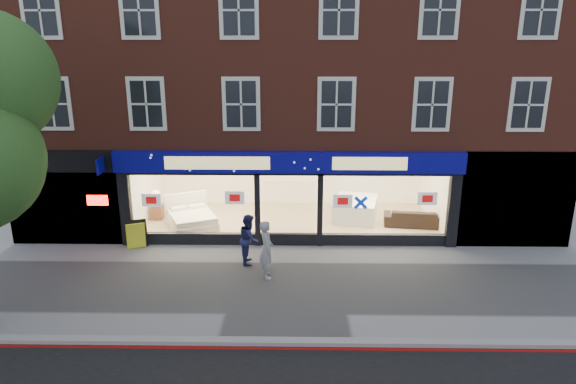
{
  "coord_description": "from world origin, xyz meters",
  "views": [
    {
      "loc": [
        0.23,
        -13.27,
        6.81
      ],
      "look_at": [
        -0.02,
        2.5,
        2.06
      ],
      "focal_mm": 32.0,
      "sensor_mm": 36.0,
      "label": 1
    }
  ],
  "objects_px": {
    "sofa": "(413,218)",
    "a_board": "(137,235)",
    "mattress_stack": "(356,209)",
    "pedestrian_blue": "(249,239)",
    "display_bed": "(191,219)",
    "pedestrian_grey": "(267,249)"
  },
  "relations": [
    {
      "from": "sofa",
      "to": "pedestrian_blue",
      "type": "xyz_separation_m",
      "value": [
        -5.81,
        -3.15,
        0.39
      ]
    },
    {
      "from": "mattress_stack",
      "to": "pedestrian_blue",
      "type": "distance_m",
      "value": 5.44
    },
    {
      "from": "a_board",
      "to": "pedestrian_grey",
      "type": "relative_size",
      "value": 0.55
    },
    {
      "from": "display_bed",
      "to": "sofa",
      "type": "height_order",
      "value": "display_bed"
    },
    {
      "from": "sofa",
      "to": "pedestrian_blue",
      "type": "bearing_deg",
      "value": 36.45
    },
    {
      "from": "mattress_stack",
      "to": "pedestrian_grey",
      "type": "xyz_separation_m",
      "value": [
        -3.16,
        -4.91,
        0.39
      ]
    },
    {
      "from": "mattress_stack",
      "to": "a_board",
      "type": "distance_m",
      "value": 8.14
    },
    {
      "from": "mattress_stack",
      "to": "pedestrian_blue",
      "type": "relative_size",
      "value": 1.41
    },
    {
      "from": "sofa",
      "to": "a_board",
      "type": "bearing_deg",
      "value": 19.87
    },
    {
      "from": "sofa",
      "to": "a_board",
      "type": "relative_size",
      "value": 2.23
    },
    {
      "from": "display_bed",
      "to": "pedestrian_blue",
      "type": "xyz_separation_m",
      "value": [
        2.4,
        -2.91,
        0.39
      ]
    },
    {
      "from": "display_bed",
      "to": "pedestrian_blue",
      "type": "distance_m",
      "value": 3.79
    },
    {
      "from": "display_bed",
      "to": "a_board",
      "type": "distance_m",
      "value": 2.33
    },
    {
      "from": "mattress_stack",
      "to": "sofa",
      "type": "xyz_separation_m",
      "value": [
        2.05,
        -0.78,
        -0.07
      ]
    },
    {
      "from": "pedestrian_grey",
      "to": "pedestrian_blue",
      "type": "bearing_deg",
      "value": 20.87
    },
    {
      "from": "mattress_stack",
      "to": "a_board",
      "type": "bearing_deg",
      "value": -159.76
    },
    {
      "from": "display_bed",
      "to": "sofa",
      "type": "relative_size",
      "value": 1.13
    },
    {
      "from": "pedestrian_grey",
      "to": "pedestrian_blue",
      "type": "height_order",
      "value": "pedestrian_grey"
    },
    {
      "from": "display_bed",
      "to": "a_board",
      "type": "xyz_separation_m",
      "value": [
        -1.48,
        -1.8,
        0.07
      ]
    },
    {
      "from": "pedestrian_blue",
      "to": "pedestrian_grey",
      "type": "bearing_deg",
      "value": -152.35
    },
    {
      "from": "a_board",
      "to": "display_bed",
      "type": "bearing_deg",
      "value": 27.94
    },
    {
      "from": "display_bed",
      "to": "pedestrian_blue",
      "type": "height_order",
      "value": "pedestrian_blue"
    }
  ]
}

